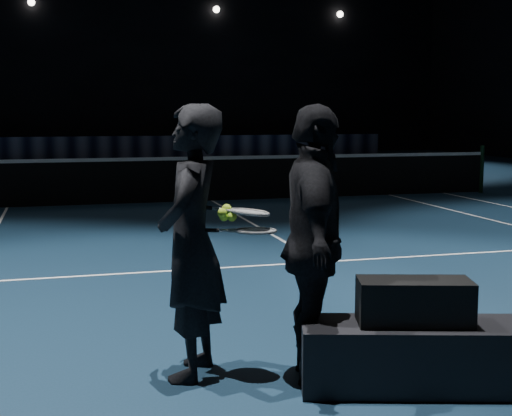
{
  "coord_description": "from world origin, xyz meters",
  "views": [
    {
      "loc": [
        -3.09,
        -14.57,
        1.84
      ],
      "look_at": [
        -1.8,
        -9.91,
        1.2
      ],
      "focal_mm": 50.0,
      "sensor_mm": 36.0,
      "label": 1
    }
  ],
  "objects_px": {
    "racket_upper": "(249,212)",
    "player_bench": "(413,356)",
    "racket_bag": "(414,302)",
    "player_b": "(314,244)",
    "racket_lower": "(256,231)",
    "tennis_balls": "(228,214)",
    "player_a": "(191,243)"
  },
  "relations": [
    {
      "from": "player_a",
      "to": "racket_upper",
      "type": "distance_m",
      "value": 0.46
    },
    {
      "from": "racket_bag",
      "to": "racket_lower",
      "type": "bearing_deg",
      "value": 169.66
    },
    {
      "from": "player_b",
      "to": "player_a",
      "type": "bearing_deg",
      "value": 85.01
    },
    {
      "from": "racket_lower",
      "to": "racket_upper",
      "type": "xyz_separation_m",
      "value": [
        -0.03,
        0.05,
        0.12
      ]
    },
    {
      "from": "player_a",
      "to": "player_b",
      "type": "bearing_deg",
      "value": 94.65
    },
    {
      "from": "player_a",
      "to": "tennis_balls",
      "type": "height_order",
      "value": "player_a"
    },
    {
      "from": "player_b",
      "to": "racket_upper",
      "type": "relative_size",
      "value": 2.8
    },
    {
      "from": "player_b",
      "to": "racket_upper",
      "type": "distance_m",
      "value": 0.5
    },
    {
      "from": "racket_bag",
      "to": "racket_upper",
      "type": "xyz_separation_m",
      "value": [
        -0.99,
        0.54,
        0.57
      ]
    },
    {
      "from": "player_a",
      "to": "tennis_balls",
      "type": "distance_m",
      "value": 0.32
    },
    {
      "from": "racket_lower",
      "to": "player_b",
      "type": "bearing_deg",
      "value": -0.0
    },
    {
      "from": "racket_lower",
      "to": "racket_upper",
      "type": "height_order",
      "value": "racket_upper"
    },
    {
      "from": "racket_bag",
      "to": "player_b",
      "type": "xyz_separation_m",
      "value": [
        -0.58,
        0.35,
        0.35
      ]
    },
    {
      "from": "player_a",
      "to": "player_b",
      "type": "distance_m",
      "value": 0.85
    },
    {
      "from": "player_bench",
      "to": "player_a",
      "type": "distance_m",
      "value": 1.69
    },
    {
      "from": "racket_upper",
      "to": "tennis_balls",
      "type": "relative_size",
      "value": 5.67
    },
    {
      "from": "racket_bag",
      "to": "player_b",
      "type": "distance_m",
      "value": 0.77
    },
    {
      "from": "tennis_balls",
      "to": "player_b",
      "type": "bearing_deg",
      "value": -20.28
    },
    {
      "from": "player_b",
      "to": "tennis_balls",
      "type": "relative_size",
      "value": 15.89
    },
    {
      "from": "player_a",
      "to": "racket_lower",
      "type": "distance_m",
      "value": 0.46
    },
    {
      "from": "racket_lower",
      "to": "player_a",
      "type": "bearing_deg",
      "value": -180.0
    },
    {
      "from": "racket_lower",
      "to": "racket_upper",
      "type": "bearing_deg",
      "value": 141.34
    },
    {
      "from": "racket_upper",
      "to": "player_bench",
      "type": "bearing_deg",
      "value": -12.62
    },
    {
      "from": "racket_bag",
      "to": "player_a",
      "type": "relative_size",
      "value": 0.39
    },
    {
      "from": "racket_bag",
      "to": "tennis_balls",
      "type": "bearing_deg",
      "value": 170.5
    },
    {
      "from": "tennis_balls",
      "to": "player_bench",
      "type": "bearing_deg",
      "value": -25.88
    },
    {
      "from": "player_b",
      "to": "tennis_balls",
      "type": "distance_m",
      "value": 0.63
    },
    {
      "from": "player_a",
      "to": "tennis_balls",
      "type": "bearing_deg",
      "value": 95.78
    },
    {
      "from": "tennis_balls",
      "to": "racket_upper",
      "type": "bearing_deg",
      "value": -6.23
    },
    {
      "from": "racket_upper",
      "to": "tennis_balls",
      "type": "xyz_separation_m",
      "value": [
        -0.15,
        0.02,
        -0.01
      ]
    },
    {
      "from": "racket_bag",
      "to": "racket_upper",
      "type": "relative_size",
      "value": 1.1
    },
    {
      "from": "player_b",
      "to": "player_bench",
      "type": "bearing_deg",
      "value": -105.96
    }
  ]
}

